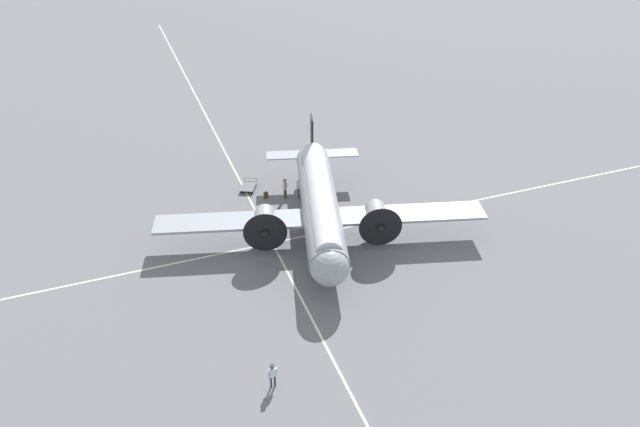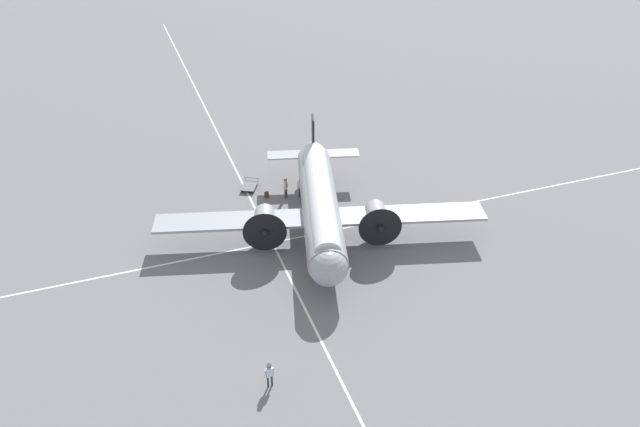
% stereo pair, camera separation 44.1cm
% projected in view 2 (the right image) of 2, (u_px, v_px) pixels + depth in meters
% --- Properties ---
extents(ground_plane, '(300.00, 300.00, 0.00)m').
position_uv_depth(ground_plane, '(320.00, 233.00, 47.57)').
color(ground_plane, slate).
extents(apron_line_eastwest, '(120.00, 0.16, 0.01)m').
position_uv_depth(apron_line_eastwest, '(320.00, 233.00, 47.55)').
color(apron_line_eastwest, silver).
rests_on(apron_line_eastwest, ground_plane).
extents(apron_line_northsouth, '(0.16, 120.00, 0.01)m').
position_uv_depth(apron_line_northsouth, '(272.00, 242.00, 46.50)').
color(apron_line_northsouth, silver).
rests_on(apron_line_northsouth, ground_plane).
extents(airliner_main, '(23.90, 17.70, 6.04)m').
position_uv_depth(airliner_main, '(320.00, 207.00, 45.77)').
color(airliner_main, '#9399A3').
rests_on(airliner_main, ground_plane).
extents(crew_foreground, '(0.56, 0.30, 1.66)m').
position_uv_depth(crew_foreground, '(269.00, 373.00, 34.34)').
color(crew_foreground, '#2D2D33').
rests_on(crew_foreground, ground_plane).
extents(passenger_boarding, '(0.50, 0.43, 1.80)m').
position_uv_depth(passenger_boarding, '(301.00, 186.00, 51.36)').
color(passenger_boarding, '#473D2D').
rests_on(passenger_boarding, ground_plane).
extents(ramp_agent, '(0.46, 0.48, 1.83)m').
position_uv_depth(ramp_agent, '(286.00, 186.00, 51.27)').
color(ramp_agent, '#473D2D').
rests_on(ramp_agent, ground_plane).
extents(suitcase_near_door, '(0.36, 0.16, 0.61)m').
position_uv_depth(suitcase_near_door, '(267.00, 195.00, 51.72)').
color(suitcase_near_door, '#47331E').
rests_on(suitcase_near_door, ground_plane).
extents(baggage_cart, '(1.91, 2.22, 0.56)m').
position_uv_depth(baggage_cart, '(249.00, 186.00, 53.03)').
color(baggage_cart, '#56565B').
rests_on(baggage_cart, ground_plane).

